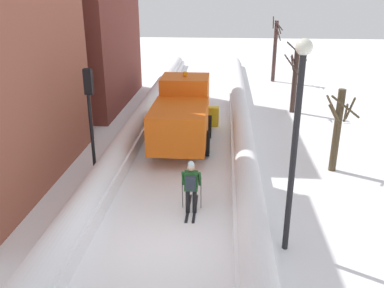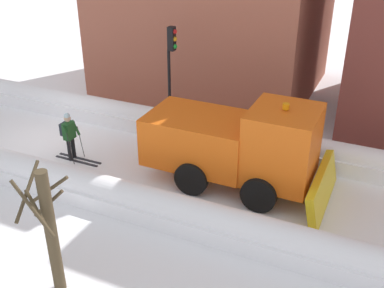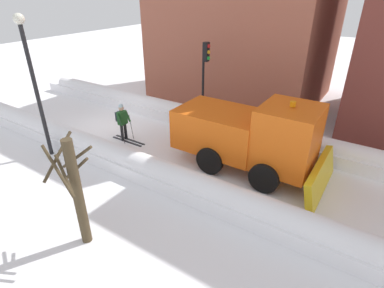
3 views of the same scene
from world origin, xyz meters
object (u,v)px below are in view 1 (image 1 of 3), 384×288
object	(u,v)px
plow_truck	(182,114)
street_lamp	(296,126)
traffic_light_pole	(90,104)
bare_tree_near	(338,128)
skier	(191,185)
bare_tree_mid	(294,80)
bare_tree_far	(275,50)

from	to	relation	value
plow_truck	street_lamp	distance (m)	8.76
traffic_light_pole	bare_tree_near	size ratio (longest dim) A/B	1.28
traffic_light_pole	skier	bearing A→B (deg)	-30.06
skier	street_lamp	size ratio (longest dim) A/B	0.32
bare_tree_mid	bare_tree_far	world-z (taller)	bare_tree_far
plow_truck	street_lamp	size ratio (longest dim) A/B	1.05
traffic_light_pole	plow_truck	bearing A→B (deg)	52.93
street_lamp	bare_tree_far	world-z (taller)	street_lamp
plow_truck	bare_tree_far	world-z (taller)	bare_tree_far
street_lamp	bare_tree_near	world-z (taller)	street_lamp
traffic_light_pole	bare_tree_mid	size ratio (longest dim) A/B	1.03
bare_tree_near	bare_tree_mid	bearing A→B (deg)	92.94
bare_tree_near	bare_tree_far	distance (m)	16.40
skier	bare_tree_far	size ratio (longest dim) A/B	0.38
plow_truck	bare_tree_mid	world-z (taller)	bare_tree_mid
bare_tree_far	traffic_light_pole	bearing A→B (deg)	-115.27
plow_truck	skier	distance (m)	6.07
traffic_light_pole	street_lamp	bearing A→B (deg)	-30.74
street_lamp	bare_tree_near	bearing A→B (deg)	64.58
plow_truck	bare_tree_far	xyz separation A→B (m)	(5.56, 14.08, 0.89)
bare_tree_near	bare_tree_mid	size ratio (longest dim) A/B	0.81
skier	bare_tree_near	world-z (taller)	bare_tree_near
bare_tree_near	bare_tree_far	bearing A→B (deg)	92.21
skier	bare_tree_far	xyz separation A→B (m)	(4.69, 20.07, 1.37)
bare_tree_near	bare_tree_far	xyz separation A→B (m)	(-0.63, 16.38, 0.61)
traffic_light_pole	street_lamp	distance (m)	7.61
skier	bare_tree_mid	world-z (taller)	bare_tree_mid
traffic_light_pole	bare_tree_far	distance (m)	19.79
skier	bare_tree_mid	distance (m)	12.75
plow_truck	street_lamp	xyz separation A→B (m)	(3.63, -7.69, 2.10)
street_lamp	bare_tree_far	distance (m)	21.89
bare_tree_far	bare_tree_near	bearing A→B (deg)	-87.79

